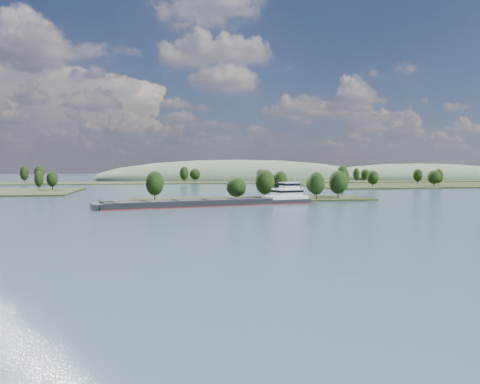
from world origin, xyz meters
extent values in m
plane|color=#36485E|center=(0.00, 120.00, 0.00)|extent=(1800.00, 1800.00, 0.00)
cube|color=black|center=(0.00, 180.00, 0.00)|extent=(100.00, 30.00, 1.20)
cylinder|color=black|center=(24.65, 168.77, 2.42)|extent=(0.50, 0.50, 3.64)
ellipsoid|color=black|center=(24.65, 168.77, 7.05)|extent=(6.50, 6.50, 9.36)
cylinder|color=black|center=(8.87, 190.45, 2.54)|extent=(0.50, 0.50, 3.87)
ellipsoid|color=black|center=(8.87, 190.45, 7.46)|extent=(8.02, 8.02, 9.96)
cylinder|color=black|center=(4.66, 174.53, 2.57)|extent=(0.50, 0.50, 3.94)
ellipsoid|color=black|center=(4.66, 174.53, 7.58)|extent=(8.07, 8.07, 10.13)
cylinder|color=black|center=(11.64, 184.55, 2.23)|extent=(0.50, 0.50, 3.27)
ellipsoid|color=black|center=(11.64, 184.55, 6.39)|extent=(5.68, 5.68, 8.40)
cylinder|color=black|center=(-8.59, 167.67, 2.09)|extent=(0.50, 0.50, 2.98)
ellipsoid|color=black|center=(-8.59, 167.67, 5.88)|extent=(7.87, 7.87, 7.66)
cylinder|color=black|center=(-39.64, 175.76, 2.49)|extent=(0.50, 0.50, 3.78)
ellipsoid|color=black|center=(-39.64, 175.76, 7.29)|extent=(7.10, 7.10, 9.71)
cylinder|color=black|center=(13.80, 183.27, 2.46)|extent=(0.50, 0.50, 3.73)
ellipsoid|color=black|center=(13.80, 183.27, 7.21)|extent=(6.24, 6.24, 9.59)
cylinder|color=black|center=(42.51, 183.87, 2.88)|extent=(0.50, 0.50, 4.55)
ellipsoid|color=black|center=(42.51, 183.87, 8.67)|extent=(5.91, 5.91, 11.71)
cylinder|color=black|center=(35.08, 171.25, 2.52)|extent=(0.50, 0.50, 3.84)
ellipsoid|color=black|center=(35.08, 171.25, 7.40)|extent=(7.72, 7.72, 9.87)
cylinder|color=black|center=(30.74, 187.30, 2.12)|extent=(0.50, 0.50, 3.04)
ellipsoid|color=black|center=(30.74, 187.30, 5.99)|extent=(7.56, 7.56, 7.82)
cylinder|color=black|center=(-95.06, 271.35, 2.54)|extent=(0.50, 0.50, 3.49)
ellipsoid|color=black|center=(-95.06, 271.35, 6.98)|extent=(6.23, 6.23, 8.97)
cylinder|color=black|center=(-102.08, 270.99, 2.54)|extent=(0.50, 0.50, 3.48)
ellipsoid|color=black|center=(-102.08, 270.99, 6.97)|extent=(5.06, 5.06, 8.96)
cylinder|color=black|center=(100.88, 268.19, 2.56)|extent=(0.50, 0.50, 3.52)
ellipsoid|color=black|center=(100.88, 268.19, 7.03)|extent=(7.56, 7.56, 9.04)
cylinder|color=black|center=(144.81, 268.07, 2.57)|extent=(0.50, 0.50, 3.53)
ellipsoid|color=black|center=(144.81, 268.07, 7.06)|extent=(8.71, 8.71, 9.09)
cylinder|color=black|center=(156.53, 280.20, 2.70)|extent=(0.50, 0.50, 3.80)
ellipsoid|color=black|center=(156.53, 280.20, 7.54)|extent=(6.30, 6.30, 9.78)
cylinder|color=black|center=(162.41, 314.84, 2.69)|extent=(0.50, 0.50, 3.78)
ellipsoid|color=black|center=(162.41, 314.84, 7.49)|extent=(7.21, 7.21, 9.71)
cube|color=black|center=(0.00, 400.00, 0.00)|extent=(900.00, 60.00, 1.20)
cylinder|color=black|center=(-139.35, 396.57, 2.94)|extent=(0.50, 0.50, 4.68)
ellipsoid|color=black|center=(-139.35, 396.57, 8.90)|extent=(6.69, 6.69, 12.04)
cylinder|color=black|center=(142.62, 379.94, 2.60)|extent=(0.50, 0.50, 4.01)
ellipsoid|color=black|center=(142.62, 379.94, 7.70)|extent=(6.11, 6.11, 10.30)
cylinder|color=black|center=(-0.03, 402.74, 2.58)|extent=(0.50, 0.50, 3.95)
ellipsoid|color=black|center=(-0.03, 402.74, 7.60)|extent=(9.29, 9.29, 10.16)
cylinder|color=black|center=(170.19, 417.20, 2.42)|extent=(0.50, 0.50, 3.65)
ellipsoid|color=black|center=(170.19, 417.20, 7.07)|extent=(9.68, 9.68, 9.39)
cylinder|color=black|center=(-128.20, 396.98, 2.96)|extent=(0.50, 0.50, 4.73)
ellipsoid|color=black|center=(-128.20, 396.98, 8.98)|extent=(7.55, 7.55, 12.16)
cylinder|color=black|center=(56.87, 390.89, 2.41)|extent=(0.50, 0.50, 3.62)
ellipsoid|color=black|center=(56.87, 390.89, 7.01)|extent=(7.53, 7.53, 9.30)
cylinder|color=black|center=(-11.08, 382.98, 2.85)|extent=(0.50, 0.50, 4.50)
ellipsoid|color=black|center=(-11.08, 382.98, 8.57)|extent=(7.55, 7.55, 11.57)
ellipsoid|color=#41593D|center=(260.00, 470.00, 0.00)|extent=(260.00, 140.00, 36.00)
ellipsoid|color=#41593D|center=(60.00, 500.00, 0.00)|extent=(320.00, 160.00, 44.00)
cube|color=black|center=(-20.36, 154.42, 0.49)|extent=(77.92, 26.69, 2.14)
cube|color=maroon|center=(-20.36, 154.42, 0.05)|extent=(78.15, 26.93, 0.24)
cube|color=black|center=(-28.99, 157.33, 1.85)|extent=(58.80, 13.73, 0.78)
cube|color=black|center=(-26.88, 148.05, 1.85)|extent=(58.80, 13.73, 0.78)
cube|color=black|center=(-27.93, 152.69, 1.70)|extent=(58.76, 21.44, 0.29)
cube|color=black|center=(-48.77, 147.96, 1.99)|extent=(10.29, 9.70, 0.34)
cube|color=black|center=(-38.35, 150.33, 1.99)|extent=(10.29, 9.70, 0.34)
cube|color=black|center=(-27.93, 152.69, 1.99)|extent=(10.29, 9.70, 0.34)
cube|color=black|center=(-17.52, 155.06, 1.99)|extent=(10.29, 9.70, 0.34)
cube|color=black|center=(-7.10, 157.43, 1.99)|extent=(10.29, 9.70, 0.34)
cube|color=black|center=(-58.71, 145.70, 0.87)|extent=(4.78, 9.17, 1.94)
cylinder|color=black|center=(-57.77, 145.91, 2.23)|extent=(0.28, 0.28, 2.14)
cube|color=silver|center=(9.00, 161.09, 2.14)|extent=(17.22, 12.54, 1.17)
cube|color=silver|center=(9.95, 161.31, 4.08)|extent=(11.19, 9.73, 2.91)
cube|color=black|center=(9.95, 161.31, 4.47)|extent=(11.43, 9.96, 0.87)
cube|color=silver|center=(10.90, 161.52, 6.60)|extent=(6.97, 6.97, 2.14)
cube|color=black|center=(10.90, 161.52, 6.99)|extent=(7.21, 7.21, 0.78)
cube|color=silver|center=(10.90, 161.52, 7.77)|extent=(7.44, 7.44, 0.19)
cylinder|color=silver|center=(13.26, 162.06, 8.94)|extent=(0.23, 0.23, 2.53)
cylinder|color=black|center=(6.46, 163.50, 7.96)|extent=(0.58, 0.58, 1.17)
camera|label=1|loc=(-43.32, -10.07, 13.58)|focal=35.00mm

